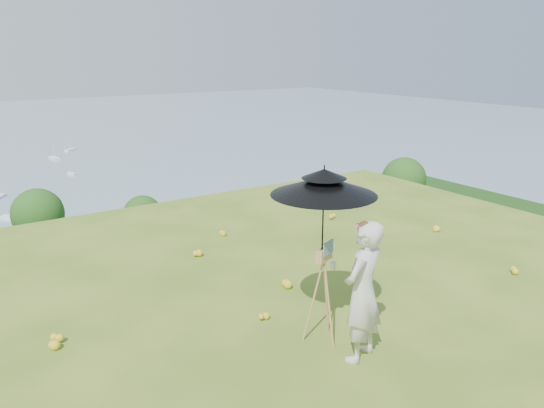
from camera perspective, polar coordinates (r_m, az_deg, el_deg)
ground at (r=8.24m, az=7.46°, el=-10.98°), size 14.00×14.00×0.00m
shoreline_tier at (r=89.89m, az=-27.22°, el=-12.04°), size 170.00×28.00×8.00m
slope_trees at (r=44.88m, az=-24.33°, el=-10.08°), size 110.00×50.00×6.00m
wildflowers at (r=8.38m, az=6.35°, el=-9.99°), size 10.00×10.50×0.12m
painter at (r=6.64m, az=9.73°, el=-9.27°), size 0.77×0.64×1.82m
field_easel at (r=7.05m, az=5.50°, el=-9.34°), size 0.70×0.70×1.42m
sun_umbrella at (r=6.68m, az=5.52°, el=-0.95°), size 1.68×1.68×1.23m
painter_cap at (r=6.33m, az=10.09°, el=-2.24°), size 0.28×0.30×0.10m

